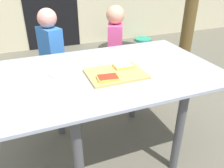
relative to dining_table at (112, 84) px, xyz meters
name	(u,v)px	position (x,y,z in m)	size (l,w,h in m)	color
ground_plane	(112,148)	(0.00, 0.00, -0.60)	(16.00, 16.00, 0.00)	#615D4E
dining_table	(112,84)	(0.00, 0.00, 0.00)	(1.44, 0.93, 0.71)	#9BA2B3
cutting_board	(116,74)	(-0.01, -0.07, 0.12)	(0.37, 0.28, 0.02)	tan
pizza_slice_near_left	(108,78)	(-0.09, -0.14, 0.13)	(0.14, 0.10, 0.02)	gold
pizza_slice_far_right	(124,66)	(0.08, -0.01, 0.13)	(0.13, 0.09, 0.02)	gold
plate_white_left	(64,72)	(-0.31, 0.08, 0.11)	(0.21, 0.21, 0.01)	white
child_left	(52,55)	(-0.31, 0.78, -0.02)	(0.22, 0.27, 1.01)	#3C4049
child_right	(115,48)	(0.33, 0.76, -0.02)	(0.22, 0.28, 1.00)	#3F283F
garden_hose_coil	(143,40)	(1.65, 2.52, -0.58)	(0.32, 0.32, 0.04)	#299175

